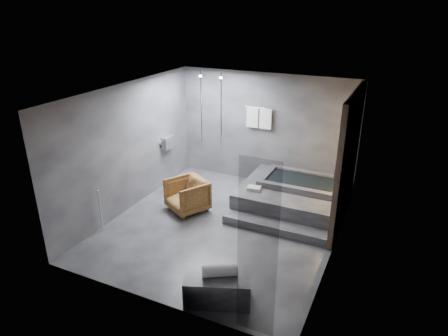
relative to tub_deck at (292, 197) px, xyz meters
The scene contains 7 objects.
room 2.02m from the tub_deck, 118.47° to the right, with size 5.00×5.04×2.82m.
tub_deck is the anchor object (origin of this frame).
tub_step 1.19m from the tub_deck, 90.00° to the right, with size 2.20×0.36×0.18m, color #323235.
concrete_bench 3.50m from the tub_deck, 92.68° to the right, with size 1.02×0.56×0.46m, color #323234.
driftwood_chair 2.36m from the tub_deck, 150.84° to the right, with size 0.78×0.81×0.73m, color #4A2B12.
rolled_towel 3.50m from the tub_deck, 92.22° to the right, with size 0.19×0.19×0.54m, color white.
deck_towel 0.94m from the tub_deck, 143.61° to the right, with size 0.29×0.21×0.08m, color silver.
Camera 1 is at (3.09, -6.53, 4.32)m, focal length 32.00 mm.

